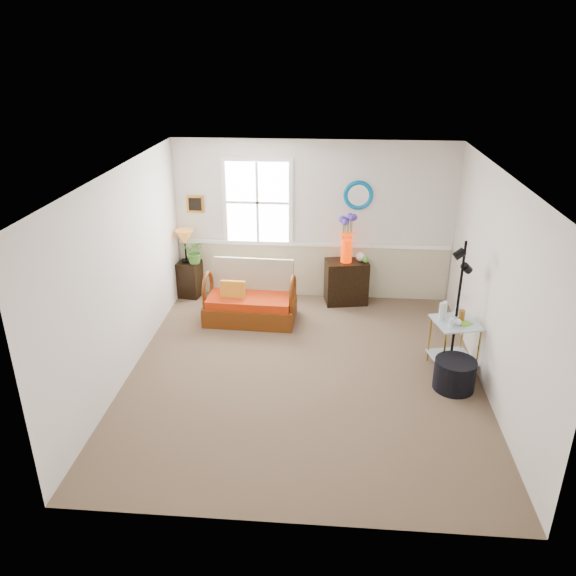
# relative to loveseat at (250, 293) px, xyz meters

# --- Properties ---
(floor) EXTENTS (4.50, 5.00, 0.01)m
(floor) POSITION_rel_loveseat_xyz_m (0.91, -1.48, -0.44)
(floor) COLOR brown
(floor) RESTS_ON ground
(ceiling) EXTENTS (4.50, 5.00, 0.01)m
(ceiling) POSITION_rel_loveseat_xyz_m (0.91, -1.48, 2.16)
(ceiling) COLOR white
(ceiling) RESTS_ON walls
(walls) EXTENTS (4.51, 5.01, 2.60)m
(walls) POSITION_rel_loveseat_xyz_m (0.91, -1.48, 0.86)
(walls) COLOR silver
(walls) RESTS_ON floor
(wainscot) EXTENTS (4.46, 0.02, 0.90)m
(wainscot) POSITION_rel_loveseat_xyz_m (0.91, 1.00, 0.01)
(wainscot) COLOR #BBB390
(wainscot) RESTS_ON walls
(chair_rail) EXTENTS (4.46, 0.04, 0.06)m
(chair_rail) POSITION_rel_loveseat_xyz_m (0.91, 0.99, 0.48)
(chair_rail) COLOR white
(chair_rail) RESTS_ON walls
(window) EXTENTS (1.14, 0.06, 1.44)m
(window) POSITION_rel_loveseat_xyz_m (0.01, 0.99, 1.16)
(window) COLOR white
(window) RESTS_ON walls
(picture) EXTENTS (0.28, 0.03, 0.28)m
(picture) POSITION_rel_loveseat_xyz_m (-1.01, 1.00, 1.11)
(picture) COLOR #AB6A1A
(picture) RESTS_ON walls
(mirror) EXTENTS (0.47, 0.07, 0.47)m
(mirror) POSITION_rel_loveseat_xyz_m (1.61, 1.00, 1.31)
(mirror) COLOR #0094CB
(mirror) RESTS_ON walls
(loveseat) EXTENTS (1.39, 0.82, 0.89)m
(loveseat) POSITION_rel_loveseat_xyz_m (0.00, 0.00, 0.00)
(loveseat) COLOR #602E08
(loveseat) RESTS_ON floor
(throw_pillow) EXTENTS (0.38, 0.11, 0.37)m
(throw_pillow) POSITION_rel_loveseat_xyz_m (-0.25, -0.08, 0.03)
(throw_pillow) COLOR #CA4304
(throw_pillow) RESTS_ON loveseat
(lamp_stand) EXTENTS (0.40, 0.40, 0.61)m
(lamp_stand) POSITION_rel_loveseat_xyz_m (-1.14, 0.82, -0.14)
(lamp_stand) COLOR black
(lamp_stand) RESTS_ON floor
(table_lamp) EXTENTS (0.39, 0.39, 0.56)m
(table_lamp) POSITION_rel_loveseat_xyz_m (-1.17, 0.79, 0.45)
(table_lamp) COLOR #B16D26
(table_lamp) RESTS_ON lamp_stand
(potted_plant) EXTENTS (0.38, 0.42, 0.31)m
(potted_plant) POSITION_rel_loveseat_xyz_m (-1.01, 0.77, 0.32)
(potted_plant) COLOR #448530
(potted_plant) RESTS_ON lamp_stand
(cabinet) EXTENTS (0.73, 0.54, 0.72)m
(cabinet) POSITION_rel_loveseat_xyz_m (1.47, 0.78, -0.09)
(cabinet) COLOR black
(cabinet) RESTS_ON floor
(flower_vase) EXTENTS (0.23, 0.23, 0.78)m
(flower_vase) POSITION_rel_loveseat_xyz_m (1.45, 0.76, 0.67)
(flower_vase) COLOR red
(flower_vase) RESTS_ON cabinet
(side_table) EXTENTS (0.65, 0.65, 0.69)m
(side_table) POSITION_rel_loveseat_xyz_m (2.83, -1.20, -0.10)
(side_table) COLOR #AB882D
(side_table) RESTS_ON floor
(tabletop_items) EXTENTS (0.56, 0.56, 0.24)m
(tabletop_items) POSITION_rel_loveseat_xyz_m (2.79, -1.17, 0.36)
(tabletop_items) COLOR silver
(tabletop_items) RESTS_ON side_table
(floor_lamp) EXTENTS (0.30, 0.30, 1.71)m
(floor_lamp) POSITION_rel_loveseat_xyz_m (2.86, -1.03, 0.41)
(floor_lamp) COLOR black
(floor_lamp) RESTS_ON floor
(ottoman) EXTENTS (0.53, 0.53, 0.39)m
(ottoman) POSITION_rel_loveseat_xyz_m (2.78, -1.67, -0.25)
(ottoman) COLOR black
(ottoman) RESTS_ON floor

